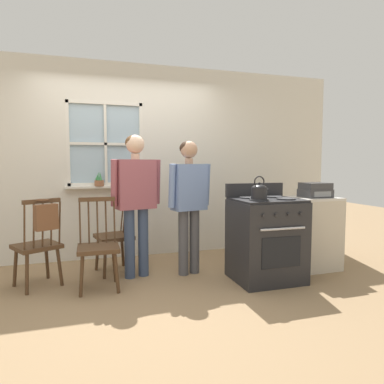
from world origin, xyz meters
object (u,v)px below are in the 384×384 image
at_px(chair_by_window, 38,246).
at_px(handbag, 46,216).
at_px(stove, 266,239).
at_px(person_elderly_left, 136,191).
at_px(chair_center_cluster, 116,236).
at_px(potted_plant, 99,181).
at_px(stereo, 315,190).
at_px(side_counter, 313,233).
at_px(kettle, 259,191).
at_px(person_teen_center, 189,194).
at_px(chair_near_wall, 98,248).

height_order(chair_by_window, handbag, same).
distance_m(stove, handbag, 2.36).
bearing_deg(person_elderly_left, chair_center_cluster, 117.41).
bearing_deg(potted_plant, chair_center_cluster, -75.41).
xyz_separation_m(handbag, stereo, (3.11, -0.11, 0.20)).
xyz_separation_m(stove, handbag, (-2.32, 0.31, 0.31)).
bearing_deg(side_counter, stereo, -90.00).
bearing_deg(person_elderly_left, stove, -33.65).
distance_m(handbag, side_counter, 3.13).
xyz_separation_m(person_elderly_left, kettle, (1.22, -0.67, 0.02)).
bearing_deg(chair_by_window, side_counter, 145.81).
xyz_separation_m(person_teen_center, handbag, (-1.55, -0.15, -0.17)).
relative_size(side_counter, stereo, 2.65).
xyz_separation_m(chair_by_window, stereo, (3.22, -0.31, 0.55)).
bearing_deg(stereo, stove, -165.58).
bearing_deg(person_elderly_left, chair_by_window, 168.54).
distance_m(person_teen_center, handbag, 1.57).
distance_m(chair_near_wall, stereo, 2.67).
height_order(chair_near_wall, stereo, stereo).
relative_size(stove, potted_plant, 5.40).
height_order(stove, side_counter, stove).
xyz_separation_m(chair_center_cluster, stereo, (2.39, -0.59, 0.55)).
bearing_deg(stove, chair_by_window, 167.95).
bearing_deg(chair_by_window, chair_near_wall, 129.42).
distance_m(person_elderly_left, handbag, 0.99).
distance_m(kettle, potted_plant, 2.20).
height_order(person_elderly_left, potted_plant, person_elderly_left).
bearing_deg(side_counter, potted_plant, 155.30).
distance_m(person_teen_center, stereo, 1.58).
height_order(kettle, potted_plant, potted_plant).
bearing_deg(chair_center_cluster, stereo, 63.58).
height_order(chair_by_window, chair_center_cluster, same).
distance_m(chair_center_cluster, side_counter, 2.46).
relative_size(person_elderly_left, side_counter, 1.82).
height_order(person_elderly_left, handbag, person_elderly_left).
height_order(person_elderly_left, kettle, person_elderly_left).
height_order(kettle, side_counter, kettle).
relative_size(chair_near_wall, stove, 0.88).
xyz_separation_m(kettle, side_counter, (0.96, 0.36, -0.57)).
relative_size(person_elderly_left, potted_plant, 8.18).
bearing_deg(stereo, handbag, 177.98).
xyz_separation_m(side_counter, stereo, (0.00, -0.02, 0.54)).
xyz_separation_m(potted_plant, side_counter, (2.55, -1.17, -0.63)).
xyz_separation_m(stove, stereo, (0.79, 0.20, 0.51)).
bearing_deg(stove, chair_near_wall, 171.38).
bearing_deg(potted_plant, stereo, -25.08).
height_order(chair_center_cluster, stereo, stereo).
distance_m(person_elderly_left, stove, 1.57).
relative_size(person_elderly_left, stereo, 4.83).
xyz_separation_m(person_elderly_left, potted_plant, (-0.37, 0.86, 0.08)).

